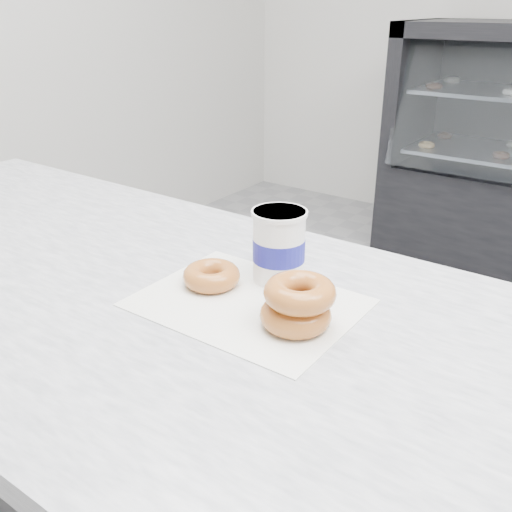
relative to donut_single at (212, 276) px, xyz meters
The scene contains 4 objects.
wax_paper 0.09m from the donut_single, ahead, with size 0.34×0.26×0.00m, color silver.
donut_single is the anchor object (origin of this frame).
donut_stack 0.19m from the donut_single, ahead, with size 0.13×0.13×0.07m.
coffee_cup 0.12m from the donut_single, 47.00° to the left, with size 0.10×0.10×0.13m.
Camera 1 is at (0.07, -1.18, 1.34)m, focal length 40.00 mm.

